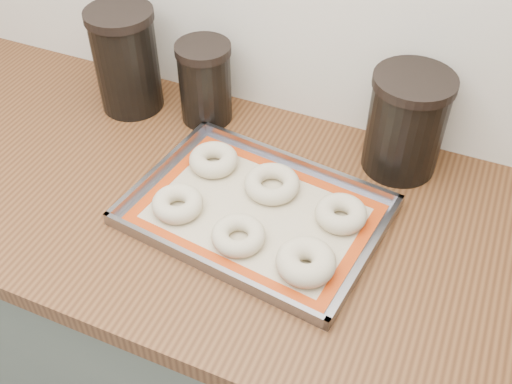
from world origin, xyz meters
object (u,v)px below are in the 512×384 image
at_px(bagel_back_left, 214,160).
at_px(canister_mid, 205,82).
at_px(bagel_front_left, 177,204).
at_px(canister_left, 126,60).
at_px(baking_tray, 256,212).
at_px(bagel_back_right, 341,214).
at_px(bagel_front_right, 306,262).
at_px(canister_right, 406,123).
at_px(bagel_back_mid, 272,184).
at_px(bagel_front_mid, 238,235).

height_order(bagel_back_left, canister_mid, canister_mid).
height_order(bagel_front_left, canister_left, canister_left).
bearing_deg(baking_tray, bagel_back_right, 16.74).
xyz_separation_m(bagel_front_right, canister_left, (-0.54, 0.31, 0.09)).
distance_m(canister_left, canister_right, 0.62).
xyz_separation_m(bagel_back_mid, canister_left, (-0.41, 0.14, 0.10)).
xyz_separation_m(baking_tray, bagel_back_right, (0.15, 0.05, 0.02)).
height_order(bagel_front_right, bagel_back_left, bagel_front_right).
bearing_deg(bagel_front_left, bagel_back_right, 18.39).
height_order(baking_tray, canister_right, canister_right).
bearing_deg(bagel_back_left, canister_left, 154.91).
distance_m(bagel_front_right, bagel_back_mid, 0.21).
xyz_separation_m(baking_tray, bagel_front_mid, (-0.00, -0.08, 0.01)).
height_order(baking_tray, bagel_front_left, bagel_front_left).
distance_m(bagel_back_mid, canister_left, 0.44).
relative_size(bagel_front_right, canister_right, 0.49).
bearing_deg(bagel_front_mid, baking_tray, 89.62).
xyz_separation_m(bagel_back_left, bagel_back_right, (0.28, -0.04, -0.00)).
bearing_deg(bagel_back_mid, bagel_back_left, 172.50).
height_order(bagel_front_left, canister_right, canister_right).
bearing_deg(bagel_back_mid, canister_left, 160.41).
xyz_separation_m(bagel_front_left, bagel_back_mid, (0.14, 0.12, -0.00)).
xyz_separation_m(baking_tray, canister_left, (-0.40, 0.22, 0.11)).
height_order(bagel_front_left, bagel_back_left, bagel_back_left).
bearing_deg(baking_tray, canister_right, 49.79).
relative_size(canister_left, canister_mid, 1.28).
xyz_separation_m(bagel_back_mid, canister_right, (0.21, 0.18, 0.09)).
bearing_deg(baking_tray, canister_mid, 133.03).
relative_size(baking_tray, bagel_back_left, 4.99).
height_order(bagel_back_left, canister_right, canister_right).
distance_m(bagel_front_mid, canister_left, 0.51).
distance_m(bagel_front_mid, canister_mid, 0.39).
height_order(baking_tray, canister_left, canister_left).
bearing_deg(canister_right, bagel_front_left, -139.34).
xyz_separation_m(bagel_front_mid, canister_mid, (-0.22, 0.32, 0.07)).
relative_size(canister_left, canister_right, 1.11).
relative_size(baking_tray, bagel_back_mid, 4.58).
height_order(bagel_front_left, canister_mid, canister_mid).
height_order(bagel_front_left, bagel_back_right, bagel_back_right).
xyz_separation_m(bagel_front_mid, canister_right, (0.21, 0.33, 0.09)).
relative_size(bagel_back_left, bagel_back_right, 1.03).
bearing_deg(canister_mid, bagel_back_left, -58.79).
bearing_deg(canister_left, bagel_front_right, -29.80).
bearing_deg(bagel_back_left, baking_tray, -33.85).
distance_m(bagel_front_mid, bagel_back_mid, 0.15).
xyz_separation_m(baking_tray, canister_mid, (-0.22, 0.24, 0.09)).
bearing_deg(canister_left, bagel_back_right, -17.04).
xyz_separation_m(baking_tray, bagel_front_left, (-0.14, -0.05, 0.01)).
bearing_deg(bagel_back_mid, bagel_front_right, -51.53).
bearing_deg(canister_mid, canister_left, -172.33).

